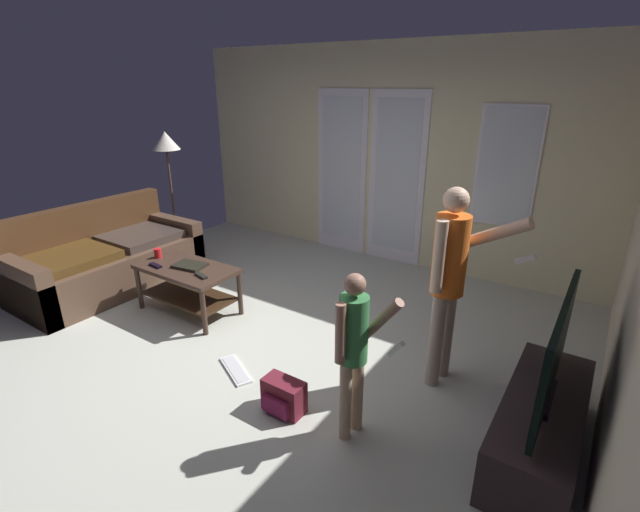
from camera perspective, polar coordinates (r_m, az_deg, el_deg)
ground_plane at (r=4.26m, az=-10.24°, el=-11.07°), size 5.69×5.56×0.02m
wall_back_with_doors at (r=5.93m, az=7.94°, el=12.13°), size 5.69×0.09×2.73m
leather_couch at (r=5.74m, az=-25.29°, el=-0.54°), size 0.96×1.99×0.93m
coffee_table at (r=4.79m, az=-16.38°, el=-2.82°), size 1.04×0.55×0.50m
tv_stand at (r=3.37m, az=26.00°, el=-18.70°), size 0.46×1.31×0.39m
flat_screen_tv at (r=3.08m, az=27.60°, el=-10.78°), size 0.08×1.17×0.68m
person_adult at (r=3.44m, az=16.11°, el=-1.87°), size 0.68×0.42×1.57m
person_child at (r=2.89m, az=4.34°, el=-10.92°), size 0.41×0.32×1.18m
floor_lamp at (r=6.44m, az=-18.84°, el=12.82°), size 0.37×0.37×1.63m
backpack at (r=3.41m, az=-4.65°, el=-17.25°), size 0.31×0.20×0.25m
loose_keyboard at (r=3.92m, az=-10.62°, el=-13.92°), size 0.45×0.31×0.02m
laptop_closed at (r=4.72m, az=-16.10°, el=-1.16°), size 0.34×0.27×0.03m
cup_near_edge at (r=5.06m, az=-19.80°, el=0.34°), size 0.08×0.08×0.10m
tv_remote_black at (r=4.46m, az=-14.78°, el=-2.42°), size 0.18×0.09×0.02m
dvd_remote_slim at (r=4.84m, az=-20.05°, el=-1.13°), size 0.17×0.07×0.02m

